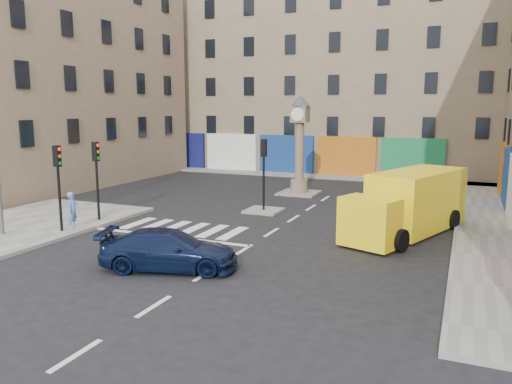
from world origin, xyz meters
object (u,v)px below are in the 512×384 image
Objects in this scene: traffic_light_left_near at (58,174)px; navy_sedan at (169,250)px; traffic_light_island at (264,163)px; clock_pillar at (300,138)px; traffic_light_left_far at (96,168)px; yellow_van at (409,203)px; pedestrian_blue at (72,210)px.

navy_sedan is at bearing -17.94° from traffic_light_left_near.
traffic_light_island is 6.07m from clock_pillar.
yellow_van is (13.85, 3.56, -1.28)m from traffic_light_left_far.
yellow_van is (7.55, -7.84, -2.21)m from clock_pillar.
traffic_light_left_near is at bearing 54.88° from navy_sedan.
clock_pillar is (0.00, 6.00, 0.96)m from traffic_light_island.
traffic_light_left_far is 2.27× the size of pedestrian_blue.
navy_sedan is (6.91, -2.24, -1.95)m from traffic_light_left_near.
yellow_van is 4.72× the size of pedestrian_blue.
navy_sedan is 2.86× the size of pedestrian_blue.
traffic_light_island is 0.79× the size of navy_sedan.
traffic_light_left_far is 14.35m from yellow_van.
clock_pillar reaches higher than traffic_light_left_near.
clock_pillar is at bearing 65.45° from traffic_light_left_near.
navy_sedan is at bearing -123.04° from pedestrian_blue.
traffic_light_left_near reaches higher than yellow_van.
traffic_light_left_near is 0.61× the size of clock_pillar.
navy_sedan is at bearing -87.80° from clock_pillar.
yellow_van is at bearing 14.41° from traffic_light_left_far.
pedestrian_blue is (0.18, -1.89, -1.66)m from traffic_light_left_far.
pedestrian_blue is at bearing 70.94° from traffic_light_left_near.
navy_sedan is 0.61× the size of yellow_van.
traffic_light_island is at bearing -13.68° from navy_sedan.
traffic_light_island is at bearing -173.32° from yellow_van.
yellow_van reaches higher than navy_sedan.
traffic_light_left_near is 1.00× the size of traffic_light_island.
pedestrian_blue is at bearing -130.04° from traffic_light_island.
clock_pillar is at bearing -14.99° from navy_sedan.
traffic_light_left_near is at bearing -128.93° from traffic_light_island.
traffic_light_left_near is 2.27× the size of pedestrian_blue.
traffic_light_left_far reaches higher than navy_sedan.
yellow_van is (7.55, -1.84, -1.25)m from traffic_light_island.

